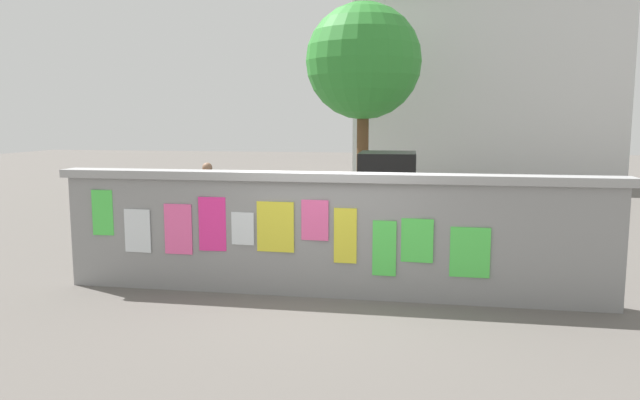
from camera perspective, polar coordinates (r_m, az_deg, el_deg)
name	(u,v)px	position (r m, az deg, el deg)	size (l,w,h in m)	color
ground	(375,212)	(16.63, 5.25, -1.19)	(60.00, 60.00, 0.00)	#605B56
poster_wall	(328,233)	(8.64, 0.77, -3.18)	(8.16, 0.42, 1.80)	gray
auto_rickshaw_truck	(342,195)	(13.20, 2.10, 0.48)	(3.64, 1.60, 1.85)	black
motorcycle	(537,244)	(10.77, 19.97, -3.97)	(1.88, 0.64, 0.87)	black
bicycle_near	(195,237)	(11.47, -11.85, -3.48)	(1.69, 0.48, 0.95)	black
bicycle_far	(475,230)	(12.40, 14.51, -2.74)	(1.69, 0.48, 0.95)	black
person_walking	(208,191)	(13.35, -10.62, 0.81)	(0.40, 0.40, 1.62)	#338CBF
tree_roadside	(363,62)	(19.66, 4.16, 12.95)	(3.69, 3.69, 6.24)	brown
building_background	(483,88)	(26.01, 15.22, 10.24)	(10.51, 4.93, 7.63)	silver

